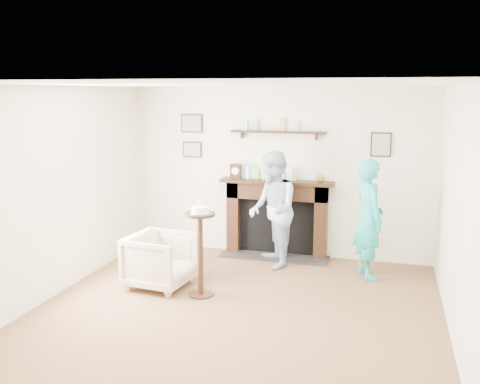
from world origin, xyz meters
name	(u,v)px	position (x,y,z in m)	size (l,w,h in m)	color
ground	(230,320)	(0.00, 0.00, 0.00)	(5.00, 5.00, 0.00)	brown
room_shell	(247,163)	(0.00, 0.69, 1.62)	(4.54, 5.02, 2.52)	beige
armchair	(161,286)	(-1.14, 0.73, 0.00)	(0.73, 0.75, 0.68)	tan
man	(272,266)	(0.05, 1.90, 0.00)	(0.79, 0.62, 1.63)	silver
woman	(366,276)	(1.35, 1.80, 0.00)	(0.58, 0.38, 1.58)	#21BBC0
pedestal_table	(200,238)	(-0.55, 0.58, 0.72)	(0.37, 0.37, 1.17)	black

